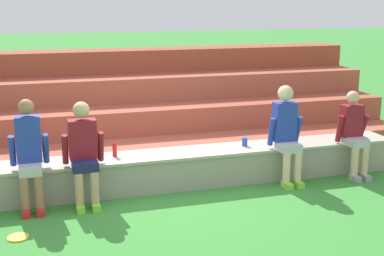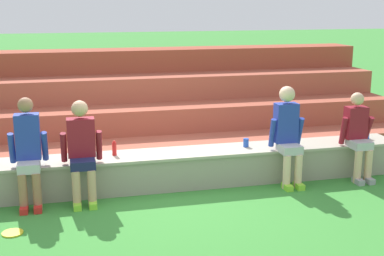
# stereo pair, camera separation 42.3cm
# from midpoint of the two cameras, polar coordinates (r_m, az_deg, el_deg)

# --- Properties ---
(ground_plane) EXTENTS (80.00, 80.00, 0.00)m
(ground_plane) POSITION_cam_midpoint_polar(r_m,az_deg,el_deg) (7.45, -4.63, -7.14)
(ground_plane) COLOR #388433
(stone_seating_wall) EXTENTS (7.42, 0.63, 0.50)m
(stone_seating_wall) POSITION_cam_midpoint_polar(r_m,az_deg,el_deg) (7.63, -5.15, -4.50)
(stone_seating_wall) COLOR gray
(stone_seating_wall) RESTS_ON ground
(brick_bleachers) EXTENTS (9.30, 3.03, 1.71)m
(brick_bleachers) POSITION_cam_midpoint_polar(r_m,az_deg,el_deg) (9.86, -8.15, 1.80)
(brick_bleachers) COLOR #A6503B
(brick_bleachers) RESTS_ON ground
(person_far_left) EXTENTS (0.49, 0.55, 1.42)m
(person_far_left) POSITION_cam_midpoint_polar(r_m,az_deg,el_deg) (7.08, -18.80, -2.57)
(person_far_left) COLOR #996B4C
(person_far_left) RESTS_ON ground
(person_left_of_center) EXTENTS (0.54, 0.56, 1.36)m
(person_left_of_center) POSITION_cam_midpoint_polar(r_m,az_deg,el_deg) (7.05, -13.30, -2.41)
(person_left_of_center) COLOR tan
(person_left_of_center) RESTS_ON ground
(person_center) EXTENTS (0.50, 0.57, 1.44)m
(person_center) POSITION_cam_midpoint_polar(r_m,az_deg,el_deg) (7.79, 8.65, -0.37)
(person_center) COLOR beige
(person_center) RESTS_ON ground
(person_right_of_center) EXTENTS (0.49, 0.54, 1.31)m
(person_right_of_center) POSITION_cam_midpoint_polar(r_m,az_deg,el_deg) (8.32, 15.69, -0.45)
(person_right_of_center) COLOR #DBAD89
(person_right_of_center) RESTS_ON ground
(water_bottle_mid_right) EXTENTS (0.06, 0.06, 0.21)m
(water_bottle_mid_right) POSITION_cam_midpoint_polar(r_m,az_deg,el_deg) (7.49, -9.95, -2.33)
(water_bottle_mid_right) COLOR red
(water_bottle_mid_right) RESTS_ON stone_seating_wall
(plastic_cup_left_end) EXTENTS (0.08, 0.08, 0.13)m
(plastic_cup_left_end) POSITION_cam_midpoint_polar(r_m,az_deg,el_deg) (7.94, 4.19, -1.51)
(plastic_cup_left_end) COLOR blue
(plastic_cup_left_end) RESTS_ON stone_seating_wall
(plastic_cup_middle) EXTENTS (0.08, 0.08, 0.13)m
(plastic_cup_middle) POSITION_cam_midpoint_polar(r_m,az_deg,el_deg) (8.86, 16.44, -0.46)
(plastic_cup_middle) COLOR blue
(plastic_cup_middle) RESTS_ON stone_seating_wall
(frisbee) EXTENTS (0.24, 0.24, 0.02)m
(frisbee) POSITION_cam_midpoint_polar(r_m,az_deg,el_deg) (6.50, -20.08, -11.04)
(frisbee) COLOR yellow
(frisbee) RESTS_ON ground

